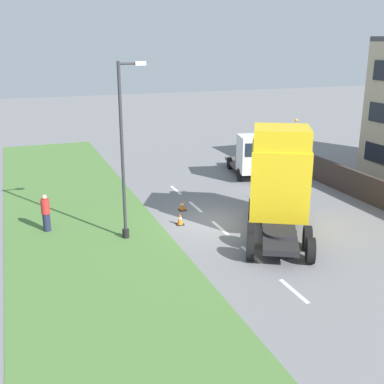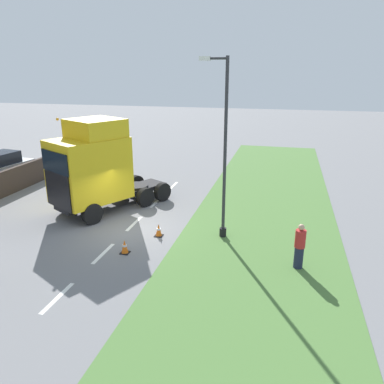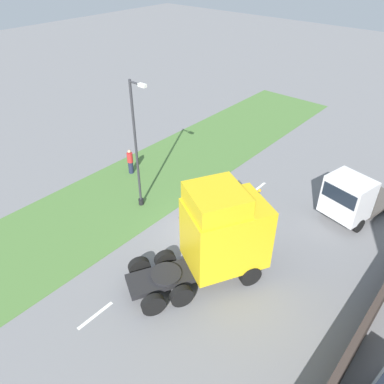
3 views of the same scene
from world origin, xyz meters
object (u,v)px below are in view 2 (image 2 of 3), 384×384
traffic_cone_trailing (159,230)px  lamp_post (223,158)px  lorry_cab (94,168)px  pedestrian (300,247)px  traffic_cone_lead (125,247)px

traffic_cone_trailing → lamp_post: bearing=-166.1°
lorry_cab → traffic_cone_trailing: 5.02m
lorry_cab → lamp_post: size_ratio=0.87×
pedestrian → traffic_cone_lead: 6.81m
pedestrian → traffic_cone_lead: pedestrian is taller
pedestrian → traffic_cone_lead: (6.77, 0.50, -0.58)m
traffic_cone_lead → traffic_cone_trailing: 2.06m
lamp_post → pedestrian: bearing=147.8°
traffic_cone_lead → traffic_cone_trailing: bearing=-112.5°
pedestrian → traffic_cone_trailing: bearing=-13.2°
pedestrian → traffic_cone_trailing: (5.98, -1.40, -0.58)m
lamp_post → pedestrian: lamp_post is taller
lorry_cab → pedestrian: lorry_cab is taller
pedestrian → traffic_cone_trailing: pedestrian is taller
traffic_cone_trailing → lorry_cab: bearing=-26.3°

